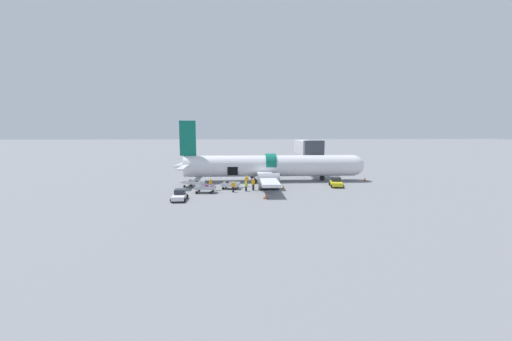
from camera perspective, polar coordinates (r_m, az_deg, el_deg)
name	(u,v)px	position (r m, az deg, el deg)	size (l,w,h in m)	color
ground_plane	(254,185)	(50.42, -0.33, -2.65)	(500.00, 500.00, 0.00)	slate
jet_bridge_stub	(307,148)	(62.67, 9.33, 4.04)	(3.50, 13.97, 6.89)	#4C4C51
airplane	(268,166)	(53.97, 2.16, 0.75)	(33.12, 28.52, 10.34)	silver
baggage_tug_lead	(180,196)	(40.68, -13.72, -4.44)	(2.06, 3.35, 1.33)	silver
baggage_tug_mid	(336,183)	(50.44, 14.37, -2.13)	(2.35, 3.34, 1.46)	yellow
baggage_cart_loading	(231,186)	(47.17, -4.60, -2.76)	(3.61, 2.36, 1.11)	silver
baggage_cart_queued	(206,189)	(44.70, -9.09, -3.33)	(3.84, 2.16, 1.04)	#B7BABF
baggage_cart_empty	(194,184)	(49.38, -11.18, -2.37)	(3.97, 2.92, 1.01)	silver
ground_crew_loader_a	(211,183)	(47.46, -8.25, -2.33)	(0.51, 0.51, 1.59)	#2D2D33
ground_crew_loader_b	(246,186)	(45.22, -1.82, -2.76)	(0.37, 0.54, 1.56)	black
ground_crew_driver	(253,184)	(45.86, -0.50, -2.46)	(0.57, 0.57, 1.79)	black
ground_crew_supervisor	(233,186)	(44.67, -4.17, -2.89)	(0.55, 0.45, 1.58)	black
ground_crew_helper	(247,181)	(49.26, -1.71, -1.84)	(0.59, 0.44, 1.69)	#1E2338
safety_cone_nose	(365,179)	(57.56, 19.19, -1.51)	(0.59, 0.59, 0.64)	black
safety_cone_engine_left	(266,196)	(40.39, 1.75, -4.64)	(0.53, 0.53, 0.78)	black
safety_cone_wingtip	(283,187)	(47.24, 4.98, -2.99)	(0.44, 0.44, 0.64)	black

